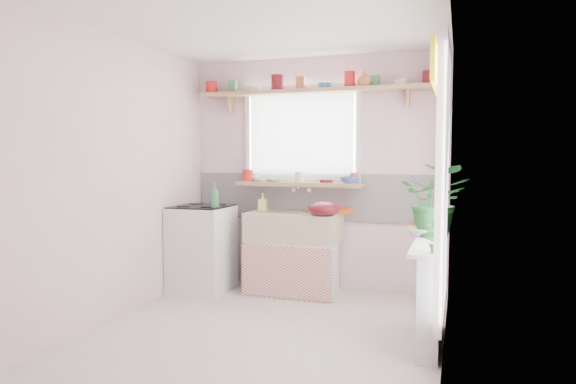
% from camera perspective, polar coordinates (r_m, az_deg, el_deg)
% --- Properties ---
extents(room, '(3.20, 3.20, 3.20)m').
position_cam_1_polar(room, '(4.72, 8.44, 3.14)').
color(room, silver).
rests_on(room, ground).
extents(sink_unit, '(0.95, 0.65, 1.11)m').
position_cam_1_polar(sink_unit, '(5.43, 0.65, -6.68)').
color(sink_unit, white).
rests_on(sink_unit, ground).
extents(cooker, '(0.58, 0.58, 0.93)m').
position_cam_1_polar(cooker, '(5.57, -9.53, -6.17)').
color(cooker, white).
rests_on(cooker, ground).
extents(radiator_ledge, '(0.22, 0.95, 0.78)m').
position_cam_1_polar(radiator_ledge, '(4.12, 15.57, -10.77)').
color(radiator_ledge, white).
rests_on(radiator_ledge, ground).
extents(windowsill, '(1.40, 0.22, 0.04)m').
position_cam_1_polar(windowsill, '(5.52, 1.25, 0.90)').
color(windowsill, tan).
rests_on(windowsill, room).
extents(pine_shelf, '(2.52, 0.24, 0.04)m').
position_cam_1_polar(pine_shelf, '(5.50, 2.76, 11.11)').
color(pine_shelf, tan).
rests_on(pine_shelf, room).
extents(shelf_crockery, '(2.47, 0.11, 0.12)m').
position_cam_1_polar(shelf_crockery, '(5.52, 2.52, 11.88)').
color(shelf_crockery, red).
rests_on(shelf_crockery, pine_shelf).
extents(sill_crockery, '(1.35, 0.11, 0.12)m').
position_cam_1_polar(sill_crockery, '(5.52, 1.25, 1.70)').
color(sill_crockery, red).
rests_on(sill_crockery, windowsill).
extents(dish_tray, '(0.46, 0.35, 0.04)m').
position_cam_1_polar(dish_tray, '(5.47, 4.85, -1.96)').
color(dish_tray, '#F35515').
rests_on(dish_tray, sink_unit).
extents(colander, '(0.36, 0.36, 0.15)m').
position_cam_1_polar(colander, '(5.07, 4.02, -1.83)').
color(colander, '#5C0F19').
rests_on(colander, sink_unit).
extents(jade_plant, '(0.61, 0.55, 0.60)m').
position_cam_1_polar(jade_plant, '(4.40, 16.17, -0.88)').
color(jade_plant, '#265F28').
rests_on(jade_plant, radiator_ledge).
extents(fruit_bowl, '(0.36, 0.36, 0.07)m').
position_cam_1_polar(fruit_bowl, '(4.44, 14.80, -4.28)').
color(fruit_bowl, white).
rests_on(fruit_bowl, radiator_ledge).
extents(herb_pot, '(0.12, 0.08, 0.23)m').
position_cam_1_polar(herb_pot, '(3.65, 15.89, -4.83)').
color(herb_pot, '#32692A').
rests_on(herb_pot, radiator_ledge).
extents(soap_bottle_sink, '(0.09, 0.09, 0.19)m').
position_cam_1_polar(soap_bottle_sink, '(5.54, -2.83, -1.12)').
color(soap_bottle_sink, '#D2E365').
rests_on(soap_bottle_sink, sink_unit).
extents(sill_cup, '(0.15, 0.15, 0.09)m').
position_cam_1_polar(sill_cup, '(5.75, -3.62, 1.68)').
color(sill_cup, beige).
rests_on(sill_cup, windowsill).
extents(sill_bowl, '(0.24, 0.24, 0.06)m').
position_cam_1_polar(sill_bowl, '(5.32, 6.91, 1.32)').
color(sill_bowl, '#3762B3').
rests_on(sill_bowl, windowsill).
extents(shelf_vase, '(0.17, 0.17, 0.15)m').
position_cam_1_polar(shelf_vase, '(5.33, 8.49, 12.34)').
color(shelf_vase, '#B86538').
rests_on(shelf_vase, pine_shelf).
extents(cooker_bottle, '(0.11, 0.11, 0.25)m').
position_cam_1_polar(cooker_bottle, '(5.27, -8.21, -0.36)').
color(cooker_bottle, '#387045').
rests_on(cooker_bottle, cooker).
extents(fruit, '(0.20, 0.14, 0.10)m').
position_cam_1_polar(fruit, '(4.43, 14.89, -3.52)').
color(fruit, orange).
rests_on(fruit, fruit_bowl).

